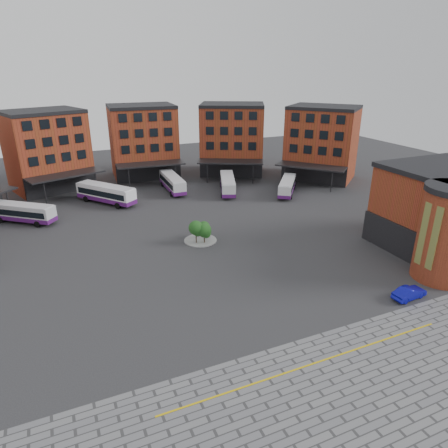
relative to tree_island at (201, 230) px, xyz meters
name	(u,v)px	position (x,y,z in m)	size (l,w,h in m)	color
ground	(222,286)	(-1.97, -11.50, -1.72)	(160.00, 160.00, 0.00)	#28282B
paving_zone	(390,445)	(0.03, -33.50, -1.71)	(50.00, 22.00, 0.02)	slate
yellow_line	(314,363)	(0.03, -25.50, -1.69)	(26.00, 0.15, 0.02)	gold
main_building	(112,154)	(-6.74, 26.75, 5.50)	(94.14, 42.48, 14.60)	maroon
east_building	(445,212)	(26.73, -14.56, 3.57)	(17.40, 15.40, 10.60)	maroon
tree_island	(201,230)	(0.00, 0.00, 0.00)	(4.40, 4.40, 3.21)	gray
bus_b	(22,213)	(-21.99, 17.53, -0.16)	(9.48, 8.23, 2.89)	silver
bus_c	(106,193)	(-9.17, 21.66, 0.01)	(8.96, 10.59, 3.19)	white
bus_d	(172,182)	(3.29, 24.10, -0.12)	(2.88, 10.57, 2.96)	silver
bus_e	(228,184)	(12.38, 19.11, -0.12)	(6.07, 10.67, 2.96)	silver
bus_f	(287,186)	(22.01, 13.87, -0.24)	(7.77, 9.05, 2.74)	silver
blue_car	(409,293)	(14.50, -21.40, -1.09)	(1.34, 3.84, 1.27)	#0C0D9D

